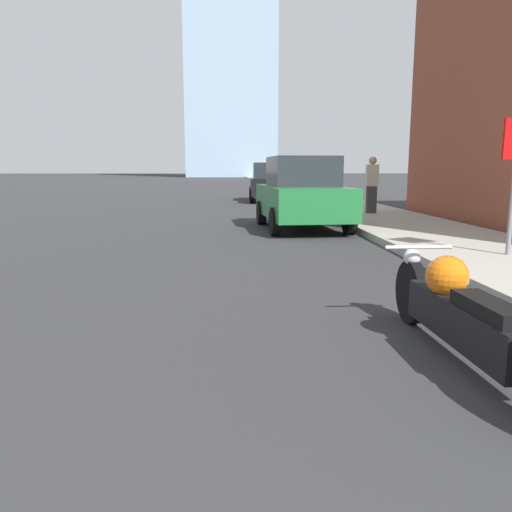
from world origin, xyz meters
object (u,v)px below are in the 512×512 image
motorcycle (461,313)px  parked_car_black (268,183)px  parked_car_green (302,194)px  pedestrian (372,184)px

motorcycle → parked_car_black: (0.02, 19.74, 0.48)m
parked_car_green → parked_car_black: parked_car_green is taller
motorcycle → parked_car_green: bearing=88.9°
motorcycle → parked_car_black: parked_car_black is taller
motorcycle → pedestrian: bearing=76.5°
motorcycle → pedestrian: 11.74m
parked_car_black → motorcycle: bearing=-88.4°
parked_car_green → pedestrian: pedestrian is taller
motorcycle → parked_car_green: parked_car_green is taller
motorcycle → pedestrian: pedestrian is taller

